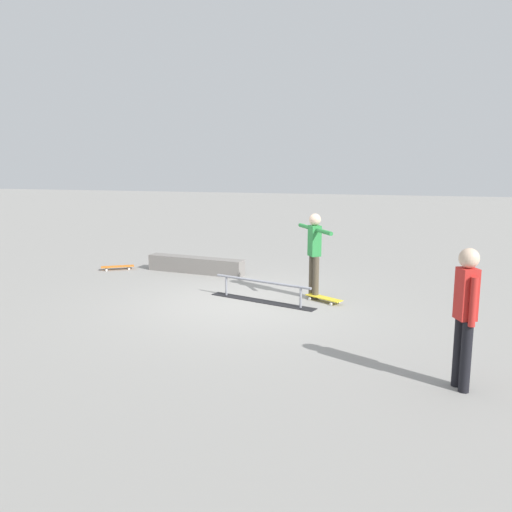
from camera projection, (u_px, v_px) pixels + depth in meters
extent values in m
plane|color=gray|center=(244.00, 303.00, 10.54)|extent=(60.00, 60.00, 0.00)
cube|color=black|center=(262.00, 301.00, 10.67)|extent=(2.25, 0.99, 0.01)
cylinder|color=gray|center=(301.00, 298.00, 10.18)|extent=(0.04, 0.04, 0.40)
cylinder|color=gray|center=(226.00, 286.00, 11.09)|extent=(0.04, 0.04, 0.40)
cylinder|color=gray|center=(262.00, 282.00, 10.60)|extent=(2.04, 0.75, 0.05)
cube|color=gray|center=(196.00, 265.00, 13.24)|extent=(2.49, 0.75, 0.38)
cylinder|color=brown|center=(312.00, 276.00, 10.94)|extent=(0.17, 0.17, 0.86)
cylinder|color=brown|center=(316.00, 278.00, 10.79)|extent=(0.17, 0.17, 0.86)
cube|color=#2D8C42|center=(315.00, 241.00, 10.73)|extent=(0.29, 0.30, 0.61)
sphere|color=beige|center=(315.00, 220.00, 10.65)|extent=(0.23, 0.23, 0.23)
cylinder|color=#2D8C42|center=(306.00, 227.00, 11.05)|extent=(0.38, 0.52, 0.08)
cylinder|color=#2D8C42|center=(324.00, 232.00, 10.32)|extent=(0.38, 0.52, 0.08)
cube|color=yellow|center=(324.00, 298.00, 10.65)|extent=(0.78, 0.61, 0.02)
cylinder|color=white|center=(339.00, 302.00, 10.54)|extent=(0.06, 0.05, 0.05)
cylinder|color=white|center=(331.00, 304.00, 10.38)|extent=(0.06, 0.05, 0.05)
cylinder|color=white|center=(317.00, 297.00, 10.93)|extent=(0.06, 0.05, 0.05)
cylinder|color=white|center=(309.00, 299.00, 10.77)|extent=(0.06, 0.05, 0.05)
cylinder|color=black|center=(466.00, 357.00, 6.54)|extent=(0.17, 0.17, 0.89)
cylinder|color=black|center=(458.00, 352.00, 6.71)|extent=(0.17, 0.17, 0.89)
cube|color=red|center=(467.00, 294.00, 6.49)|extent=(0.27, 0.29, 0.63)
sphere|color=beige|center=(469.00, 258.00, 6.41)|extent=(0.24, 0.24, 0.24)
cylinder|color=red|center=(473.00, 302.00, 6.34)|extent=(0.11, 0.11, 0.59)
cylinder|color=red|center=(460.00, 295.00, 6.65)|extent=(0.11, 0.11, 0.59)
cube|color=orange|center=(118.00, 266.00, 13.62)|extent=(0.80, 0.56, 0.02)
cylinder|color=white|center=(129.00, 267.00, 13.81)|extent=(0.06, 0.05, 0.05)
cylinder|color=white|center=(129.00, 269.00, 13.59)|extent=(0.06, 0.05, 0.05)
cylinder|color=white|center=(106.00, 268.00, 13.67)|extent=(0.06, 0.05, 0.05)
cylinder|color=white|center=(106.00, 270.00, 13.45)|extent=(0.06, 0.05, 0.05)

